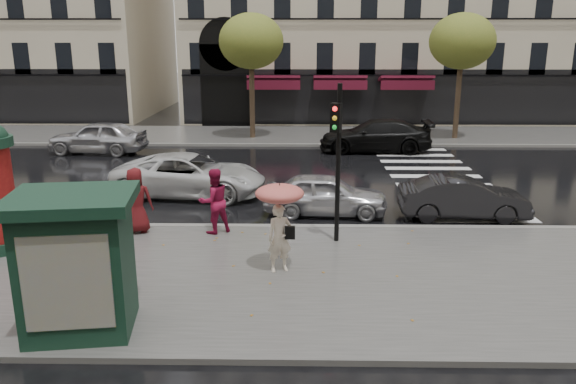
{
  "coord_description": "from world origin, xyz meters",
  "views": [
    {
      "loc": [
        0.46,
        -12.33,
        5.33
      ],
      "look_at": [
        0.22,
        1.5,
        1.54
      ],
      "focal_mm": 35.0,
      "sensor_mm": 36.0,
      "label": 1
    }
  ],
  "objects_px": {
    "man_burgundy": "(136,200)",
    "car_darkgrey": "(463,198)",
    "newsstand": "(77,262)",
    "woman_umbrella": "(280,213)",
    "traffic_light": "(337,148)",
    "woman_red": "(214,201)",
    "car_black": "(375,136)",
    "car_silver": "(326,194)",
    "car_far_silver": "(98,137)",
    "car_white": "(190,175)"
  },
  "relations": [
    {
      "from": "man_burgundy",
      "to": "car_darkgrey",
      "type": "distance_m",
      "value": 9.68
    },
    {
      "from": "newsstand",
      "to": "woman_umbrella",
      "type": "bearing_deg",
      "value": 37.76
    },
    {
      "from": "traffic_light",
      "to": "man_burgundy",
      "type": "bearing_deg",
      "value": 172.96
    },
    {
      "from": "woman_red",
      "to": "car_black",
      "type": "height_order",
      "value": "woman_red"
    },
    {
      "from": "car_silver",
      "to": "man_burgundy",
      "type": "bearing_deg",
      "value": 115.16
    },
    {
      "from": "car_far_silver",
      "to": "car_silver",
      "type": "bearing_deg",
      "value": 52.66
    },
    {
      "from": "woman_umbrella",
      "to": "car_black",
      "type": "height_order",
      "value": "woman_umbrella"
    },
    {
      "from": "man_burgundy",
      "to": "car_white",
      "type": "relative_size",
      "value": 0.35
    },
    {
      "from": "car_white",
      "to": "car_black",
      "type": "relative_size",
      "value": 0.98
    },
    {
      "from": "woman_red",
      "to": "man_burgundy",
      "type": "bearing_deg",
      "value": -33.15
    },
    {
      "from": "woman_umbrella",
      "to": "traffic_light",
      "type": "bearing_deg",
      "value": 54.32
    },
    {
      "from": "man_burgundy",
      "to": "car_white",
      "type": "bearing_deg",
      "value": -106.32
    },
    {
      "from": "newsstand",
      "to": "traffic_light",
      "type": "bearing_deg",
      "value": 43.52
    },
    {
      "from": "woman_red",
      "to": "car_silver",
      "type": "height_order",
      "value": "woman_red"
    },
    {
      "from": "man_burgundy",
      "to": "traffic_light",
      "type": "height_order",
      "value": "traffic_light"
    },
    {
      "from": "man_burgundy",
      "to": "car_silver",
      "type": "distance_m",
      "value": 5.73
    },
    {
      "from": "car_far_silver",
      "to": "man_burgundy",
      "type": "bearing_deg",
      "value": 28.82
    },
    {
      "from": "man_burgundy",
      "to": "newsstand",
      "type": "height_order",
      "value": "newsstand"
    },
    {
      "from": "car_darkgrey",
      "to": "car_white",
      "type": "distance_m",
      "value": 9.15
    },
    {
      "from": "man_burgundy",
      "to": "car_silver",
      "type": "relative_size",
      "value": 0.48
    },
    {
      "from": "car_silver",
      "to": "woman_umbrella",
      "type": "bearing_deg",
      "value": 168.53
    },
    {
      "from": "car_silver",
      "to": "car_white",
      "type": "bearing_deg",
      "value": 68.99
    },
    {
      "from": "traffic_light",
      "to": "newsstand",
      "type": "height_order",
      "value": "traffic_light"
    },
    {
      "from": "man_burgundy",
      "to": "traffic_light",
      "type": "distance_m",
      "value": 5.72
    },
    {
      "from": "car_silver",
      "to": "car_black",
      "type": "height_order",
      "value": "car_black"
    },
    {
      "from": "newsstand",
      "to": "car_far_silver",
      "type": "height_order",
      "value": "newsstand"
    },
    {
      "from": "man_burgundy",
      "to": "woman_red",
      "type": "bearing_deg",
      "value": 172.88
    },
    {
      "from": "car_silver",
      "to": "car_white",
      "type": "xyz_separation_m",
      "value": [
        -4.63,
        2.12,
        0.08
      ]
    },
    {
      "from": "woman_umbrella",
      "to": "newsstand",
      "type": "bearing_deg",
      "value": -142.24
    },
    {
      "from": "car_darkgrey",
      "to": "car_white",
      "type": "height_order",
      "value": "car_white"
    },
    {
      "from": "car_silver",
      "to": "car_white",
      "type": "height_order",
      "value": "car_white"
    },
    {
      "from": "car_white",
      "to": "man_burgundy",
      "type": "bearing_deg",
      "value": 177.7
    },
    {
      "from": "woman_red",
      "to": "traffic_light",
      "type": "height_order",
      "value": "traffic_light"
    },
    {
      "from": "car_darkgrey",
      "to": "car_white",
      "type": "bearing_deg",
      "value": 76.87
    },
    {
      "from": "newsstand",
      "to": "car_black",
      "type": "height_order",
      "value": "newsstand"
    },
    {
      "from": "woman_red",
      "to": "car_black",
      "type": "bearing_deg",
      "value": -149.37
    },
    {
      "from": "woman_red",
      "to": "car_white",
      "type": "distance_m",
      "value": 4.48
    },
    {
      "from": "woman_umbrella",
      "to": "car_white",
      "type": "xyz_separation_m",
      "value": [
        -3.36,
        6.86,
        -0.79
      ]
    },
    {
      "from": "traffic_light",
      "to": "car_darkgrey",
      "type": "height_order",
      "value": "traffic_light"
    },
    {
      "from": "car_silver",
      "to": "traffic_light",
      "type": "bearing_deg",
      "value": -173.65
    },
    {
      "from": "car_white",
      "to": "car_black",
      "type": "xyz_separation_m",
      "value": [
        7.52,
        8.07,
        0.05
      ]
    },
    {
      "from": "woman_umbrella",
      "to": "man_burgundy",
      "type": "relative_size",
      "value": 1.16
    },
    {
      "from": "woman_umbrella",
      "to": "traffic_light",
      "type": "distance_m",
      "value": 2.66
    },
    {
      "from": "traffic_light",
      "to": "car_black",
      "type": "bearing_deg",
      "value": 78.01
    },
    {
      "from": "woman_red",
      "to": "car_white",
      "type": "height_order",
      "value": "woman_red"
    },
    {
      "from": "man_burgundy",
      "to": "car_darkgrey",
      "type": "relative_size",
      "value": 0.47
    },
    {
      "from": "car_black",
      "to": "car_far_silver",
      "type": "xyz_separation_m",
      "value": [
        -13.33,
        -0.66,
        0.0
      ]
    },
    {
      "from": "car_darkgrey",
      "to": "car_silver",
      "type": "bearing_deg",
      "value": 88.14
    },
    {
      "from": "newsstand",
      "to": "car_darkgrey",
      "type": "height_order",
      "value": "newsstand"
    },
    {
      "from": "woman_red",
      "to": "car_silver",
      "type": "relative_size",
      "value": 0.48
    }
  ]
}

